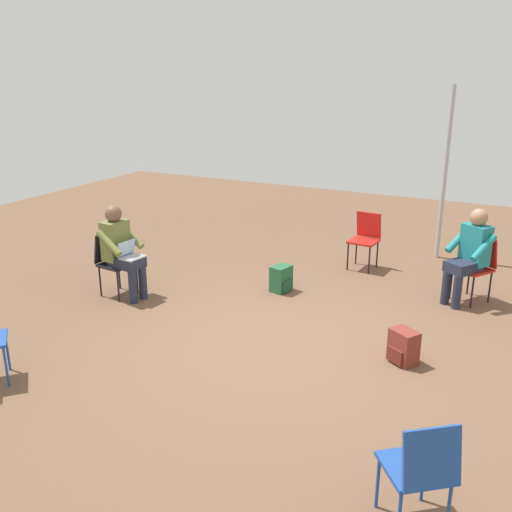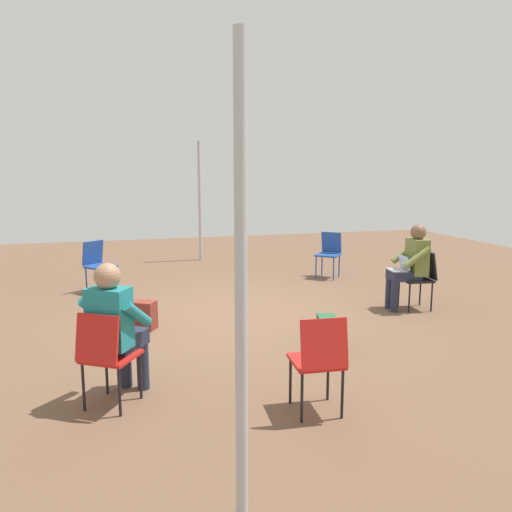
{
  "view_description": "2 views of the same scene",
  "coord_description": "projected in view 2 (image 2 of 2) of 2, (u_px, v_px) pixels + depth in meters",
  "views": [
    {
      "loc": [
        2.39,
        -5.12,
        2.92
      ],
      "look_at": [
        -0.34,
        0.23,
        0.93
      ],
      "focal_mm": 40.0,
      "sensor_mm": 36.0,
      "label": 1
    },
    {
      "loc": [
        1.66,
        6.54,
        1.98
      ],
      "look_at": [
        -0.27,
        -0.23,
        0.78
      ],
      "focal_mm": 35.0,
      "sensor_mm": 36.0,
      "label": 2
    }
  ],
  "objects": [
    {
      "name": "chair_northeast",
      "position": [
        106.0,
        353.0,
        4.14
      ],
      "size": [
        0.56,
        0.58,
        0.85
      ],
      "rotation": [
        0.0,
        0.0,
        2.58
      ],
      "color": "red",
      "rests_on": "ground"
    },
    {
      "name": "backpack_near_laptop_user",
      "position": [
        327.0,
        334.0,
        5.68
      ],
      "size": [
        0.29,
        0.32,
        0.36
      ],
      "rotation": [
        0.0,
        0.0,
        4.48
      ],
      "color": "#235B38",
      "rests_on": "ground"
    },
    {
      "name": "person_in_teal",
      "position": [
        116.0,
        324.0,
        4.27
      ],
      "size": [
        0.63,
        0.63,
        1.24
      ],
      "rotation": [
        0.0,
        0.0,
        2.58
      ],
      "color": "#23283D",
      "rests_on": "ground"
    },
    {
      "name": "tent_pole_far",
      "position": [
        241.0,
        291.0,
        2.68
      ],
      "size": [
        0.07,
        0.07,
        2.69
      ],
      "primitive_type": "cylinder",
      "color": "#B2B2B7",
      "rests_on": "ground"
    },
    {
      "name": "person_with_laptop",
      "position": [
        410.0,
        262.0,
        7.14
      ],
      "size": [
        0.55,
        0.53,
        1.24
      ],
      "rotation": [
        0.0,
        0.0,
        -1.69
      ],
      "color": "#23283D",
      "rests_on": "ground"
    },
    {
      "name": "ground_plane",
      "position": [
        242.0,
        315.0,
        6.98
      ],
      "size": [
        16.68,
        16.68,
        0.0
      ],
      "primitive_type": "plane",
      "color": "brown"
    },
    {
      "name": "backpack_by_empty_chair",
      "position": [
        144.0,
        317.0,
        6.33
      ],
      "size": [
        0.34,
        0.32,
        0.36
      ],
      "rotation": [
        0.0,
        0.0,
        5.72
      ],
      "color": "maroon",
      "rests_on": "ground"
    },
    {
      "name": "chair_southeast",
      "position": [
        98.0,
        262.0,
        8.23
      ],
      "size": [
        0.58,
        0.58,
        0.85
      ],
      "rotation": [
        0.0,
        0.0,
        0.67
      ],
      "color": "#1E4799",
      "rests_on": "ground"
    },
    {
      "name": "chair_southwest",
      "position": [
        329.0,
        251.0,
        9.37
      ],
      "size": [
        0.58,
        0.59,
        0.85
      ],
      "rotation": [
        0.0,
        0.0,
        -0.74
      ],
      "color": "#1E4799",
      "rests_on": "ground"
    },
    {
      "name": "tent_pole_near",
      "position": [
        200.0,
        201.0,
        11.07
      ],
      "size": [
        0.07,
        0.07,
        2.64
      ],
      "primitive_type": "cylinder",
      "color": "#B2B2B7",
      "rests_on": "ground"
    },
    {
      "name": "chair_north",
      "position": [
        319.0,
        358.0,
        4.03
      ],
      "size": [
        0.43,
        0.46,
        0.85
      ],
      "rotation": [
        0.0,
        0.0,
        3.07
      ],
      "color": "red",
      "rests_on": "ground"
    },
    {
      "name": "chair_west",
      "position": [
        421.0,
        275.0,
        7.2
      ],
      "size": [
        0.48,
        0.44,
        0.85
      ],
      "rotation": [
        0.0,
        0.0,
        -1.69
      ],
      "color": "black",
      "rests_on": "ground"
    }
  ]
}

